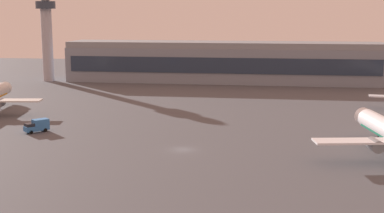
% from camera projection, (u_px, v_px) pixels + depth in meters
% --- Properties ---
extents(ground_plane, '(416.00, 416.00, 0.00)m').
position_uv_depth(ground_plane, '(183.00, 150.00, 109.19)').
color(ground_plane, '#4C4C51').
extents(terminal_building, '(127.89, 22.40, 16.40)m').
position_uv_depth(terminal_building, '(223.00, 62.00, 217.11)').
color(terminal_building, gray).
rests_on(terminal_building, ground).
extents(control_tower, '(8.00, 8.00, 38.09)m').
position_uv_depth(control_tower, '(47.00, 28.00, 216.87)').
color(control_tower, '#A8A8B2').
rests_on(control_tower, ground).
extents(catering_truck, '(5.54, 5.76, 3.05)m').
position_uv_depth(catering_truck, '(37.00, 126.00, 125.09)').
color(catering_truck, '#3372BF').
rests_on(catering_truck, ground).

